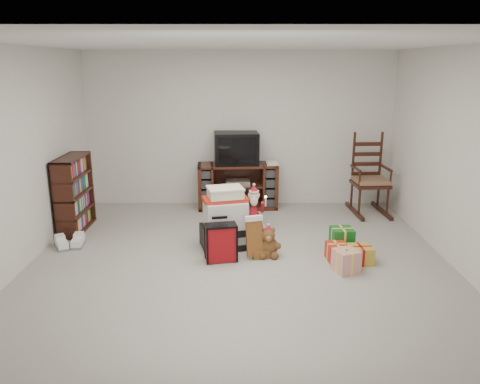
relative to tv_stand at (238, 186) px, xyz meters
name	(u,v)px	position (x,y,z in m)	size (l,w,h in m)	color
room	(239,160)	(0.03, -2.24, 0.88)	(5.01, 5.01, 2.51)	#A29F95
tv_stand	(238,186)	(0.00, 0.00, 0.00)	(1.31, 0.54, 0.73)	#471F14
bookshelf	(74,195)	(-2.29, -1.06, 0.14)	(0.29, 0.87, 1.06)	#33160E
rocking_chair	(369,185)	(2.08, -0.22, 0.08)	(0.58, 0.90, 1.31)	#33160E
gift_pile	(225,222)	(-0.15, -1.71, -0.03)	(0.71, 0.58, 0.78)	black
red_suitcase	(221,243)	(-0.19, -2.16, -0.13)	(0.38, 0.25, 0.54)	maroon
stocking	(254,237)	(0.21, -2.08, -0.10)	(0.25, 0.11, 0.54)	#0D761C
teddy_bear	(268,244)	(0.38, -2.01, -0.21)	(0.25, 0.22, 0.36)	brown
santa_figurine	(254,212)	(0.24, -1.06, -0.11)	(0.32, 0.31, 0.66)	#B11324
mrs_claus_figurine	(219,216)	(-0.26, -1.07, -0.16)	(0.26, 0.25, 0.54)	#B11324
sneaker_pair	(70,243)	(-2.16, -1.73, -0.31)	(0.42, 0.34, 0.11)	white
gift_cluster	(343,251)	(1.28, -2.15, -0.24)	(0.53, 0.82, 0.25)	red
crt_television	(236,148)	(-0.02, 0.02, 0.62)	(0.73, 0.55, 0.51)	black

